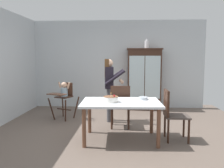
# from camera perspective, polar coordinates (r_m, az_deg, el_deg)

# --- Properties ---
(ground_plane) EXTENTS (6.24, 6.24, 0.00)m
(ground_plane) POSITION_cam_1_polar(r_m,az_deg,el_deg) (4.99, 0.37, -11.84)
(ground_plane) COLOR #66564C
(wall_back) EXTENTS (5.32, 0.06, 2.70)m
(wall_back) POSITION_cam_1_polar(r_m,az_deg,el_deg) (7.37, 1.39, 4.77)
(wall_back) COLOR silver
(wall_back) RESTS_ON ground_plane
(china_cabinet) EXTENTS (1.04, 0.48, 1.83)m
(china_cabinet) POSITION_cam_1_polar(r_m,az_deg,el_deg) (7.15, 7.78, 1.24)
(china_cabinet) COLOR #382116
(china_cabinet) RESTS_ON ground_plane
(ceramic_vase) EXTENTS (0.13, 0.13, 0.27)m
(ceramic_vase) POSITION_cam_1_polar(r_m,az_deg,el_deg) (7.14, 8.45, 9.50)
(ceramic_vase) COLOR white
(ceramic_vase) RESTS_ON china_cabinet
(high_chair_with_toddler) EXTENTS (0.76, 0.83, 0.95)m
(high_chair_with_toddler) POSITION_cam_1_polar(r_m,az_deg,el_deg) (6.07, -11.60, -2.31)
(high_chair_with_toddler) COLOR #382116
(high_chair_with_toddler) RESTS_ON ground_plane
(adult_person) EXTENTS (0.54, 0.52, 1.53)m
(adult_person) POSITION_cam_1_polar(r_m,az_deg,el_deg) (5.72, -0.64, 0.46)
(adult_person) COLOR #47474C
(adult_person) RESTS_ON ground_plane
(dining_table) EXTENTS (1.50, 1.05, 0.74)m
(dining_table) POSITION_cam_1_polar(r_m,az_deg,el_deg) (4.46, 2.17, -5.40)
(dining_table) COLOR silver
(dining_table) RESTS_ON ground_plane
(birthday_cake) EXTENTS (0.28, 0.28, 0.19)m
(birthday_cake) POSITION_cam_1_polar(r_m,az_deg,el_deg) (4.37, -0.26, -3.69)
(birthday_cake) COLOR white
(birthday_cake) RESTS_ON dining_table
(serving_bowl) EXTENTS (0.18, 0.18, 0.05)m
(serving_bowl) POSITION_cam_1_polar(r_m,az_deg,el_deg) (4.65, 7.59, -3.47)
(serving_bowl) COLOR #B2BCC6
(serving_bowl) RESTS_ON dining_table
(dining_chair_far_side) EXTENTS (0.45, 0.45, 0.96)m
(dining_chair_far_side) POSITION_cam_1_polar(r_m,az_deg,el_deg) (5.18, 2.02, -4.79)
(dining_chair_far_side) COLOR #382116
(dining_chair_far_side) RESTS_ON ground_plane
(dining_chair_right_end) EXTENTS (0.44, 0.44, 0.96)m
(dining_chair_right_end) POSITION_cam_1_polar(r_m,az_deg,el_deg) (4.59, 14.22, -6.43)
(dining_chair_right_end) COLOR #382116
(dining_chair_right_end) RESTS_ON ground_plane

